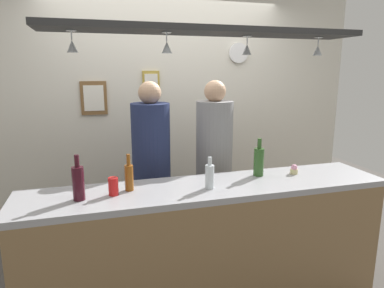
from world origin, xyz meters
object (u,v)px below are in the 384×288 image
Objects in this scene: person_right_grey_shirt at (214,152)px; bottle_beer_amber_tall at (129,177)px; bottle_soda_clear at (210,176)px; bottle_champagne_green at (259,161)px; picture_frame_crest at (151,83)px; drink_can at (113,186)px; wall_clock at (238,53)px; bottle_wine_dark_red at (78,182)px; picture_frame_caricature at (94,98)px; person_left_navy_shirt at (151,157)px; cupcake at (294,169)px.

bottle_beer_amber_tall is at bearing -143.33° from person_right_grey_shirt.
bottle_beer_amber_tall is (-0.55, 0.12, 0.01)m from bottle_soda_clear.
picture_frame_crest reaches higher than bottle_champagne_green.
person_right_grey_shirt reaches higher than drink_can.
drink_can is 2.26m from wall_clock.
bottle_beer_amber_tall is at bearing -135.94° from wall_clock.
wall_clock reaches higher than picture_frame_crest.
drink_can is at bearing -150.24° from bottle_beer_amber_tall.
drink_can is at bearing -109.80° from picture_frame_crest.
bottle_wine_dark_red is at bearing -116.82° from picture_frame_crest.
bottle_wine_dark_red is at bearing -173.34° from drink_can.
picture_frame_caricature is at bearing 84.61° from bottle_wine_dark_red.
bottle_beer_amber_tall is at bearing -81.77° from picture_frame_caricature.
bottle_beer_amber_tall is (-0.26, -0.64, 0.04)m from person_left_navy_shirt.
picture_frame_crest is at bearing 179.64° from wall_clock.
cupcake is (1.43, 0.08, -0.03)m from drink_can.
person_right_grey_shirt is 4.96× the size of picture_frame_caricature.
person_right_grey_shirt reaches higher than bottle_beer_amber_tall.
bottle_beer_amber_tall is 1.00× the size of picture_frame_crest.
cupcake is (1.32, 0.02, -0.06)m from bottle_beer_amber_tall.
bottle_champagne_green is 1.36× the size of wall_clock.
bottle_champagne_green is at bearing -37.30° from person_left_navy_shirt.
picture_frame_crest is (-0.46, 0.71, 0.62)m from person_right_grey_shirt.
picture_frame_crest is (0.73, 1.44, 0.57)m from bottle_wine_dark_red.
wall_clock is at bearing 74.13° from bottle_champagne_green.
bottle_soda_clear is at bearing -69.30° from person_left_navy_shirt.
picture_frame_crest is at bearing 0.00° from picture_frame_caricature.
picture_frame_crest is at bearing 70.20° from drink_can.
person_right_grey_shirt reaches higher than cupcake.
cupcake is 1.74m from picture_frame_crest.
drink_can is (-1.13, -0.12, -0.06)m from bottle_champagne_green.
person_right_grey_shirt is 21.62× the size of cupcake.
drink_can reaches higher than cupcake.
bottle_soda_clear is at bearing -159.20° from bottle_champagne_green.
person_left_navy_shirt reaches higher than picture_frame_caricature.
bottle_wine_dark_red reaches higher than bottle_soda_clear.
wall_clock is at bearing -0.36° from picture_frame_crest.
bottle_soda_clear is 1.05× the size of wall_clock.
cupcake is (1.65, 0.11, -0.08)m from bottle_wine_dark_red.
picture_frame_crest is 1.18× the size of wall_clock.
person_left_navy_shirt is at bearing 142.70° from bottle_champagne_green.
bottle_wine_dark_red is at bearing -176.22° from cupcake.
person_left_navy_shirt is 6.47× the size of bottle_beer_amber_tall.
bottle_wine_dark_red is 0.88× the size of picture_frame_caricature.
bottle_wine_dark_red is at bearing 178.08° from bottle_soda_clear.
wall_clock is (0.84, 1.46, 0.91)m from bottle_soda_clear.
person_left_navy_shirt is 7.65× the size of wall_clock.
bottle_champagne_green is 0.88× the size of picture_frame_caricature.
bottle_soda_clear is at bearing -4.75° from drink_can.
bottle_wine_dark_red is at bearing -140.18° from wall_clock.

